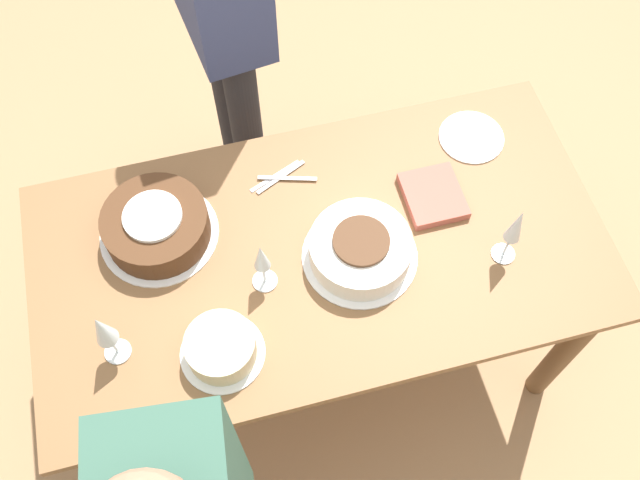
{
  "coord_description": "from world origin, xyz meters",
  "views": [
    {
      "loc": [
        0.23,
        0.88,
        2.48
      ],
      "look_at": [
        0.0,
        0.0,
        0.82
      ],
      "focal_mm": 40.0,
      "sensor_mm": 36.0,
      "label": 1
    }
  ],
  "objects_px": {
    "cake_front_chocolate": "(156,226)",
    "cake_back_decorated": "(221,348)",
    "wine_glass_extra": "(516,228)",
    "wine_glass_near": "(262,260)",
    "cake_center_white": "(360,249)",
    "wine_glass_far": "(103,331)"
  },
  "relations": [
    {
      "from": "cake_front_chocolate",
      "to": "wine_glass_near",
      "type": "xyz_separation_m",
      "value": [
        -0.25,
        0.21,
        0.08
      ]
    },
    {
      "from": "wine_glass_near",
      "to": "cake_back_decorated",
      "type": "bearing_deg",
      "value": 49.13
    },
    {
      "from": "cake_back_decorated",
      "to": "wine_glass_extra",
      "type": "height_order",
      "value": "wine_glass_extra"
    },
    {
      "from": "wine_glass_near",
      "to": "wine_glass_extra",
      "type": "height_order",
      "value": "wine_glass_extra"
    },
    {
      "from": "wine_glass_near",
      "to": "wine_glass_extra",
      "type": "xyz_separation_m",
      "value": [
        -0.64,
        0.08,
        0.02
      ]
    },
    {
      "from": "cake_front_chocolate",
      "to": "cake_back_decorated",
      "type": "bearing_deg",
      "value": 105.04
    },
    {
      "from": "wine_glass_near",
      "to": "wine_glass_far",
      "type": "bearing_deg",
      "value": 13.78
    },
    {
      "from": "wine_glass_extra",
      "to": "wine_glass_near",
      "type": "bearing_deg",
      "value": -7.53
    },
    {
      "from": "wine_glass_extra",
      "to": "cake_center_white",
      "type": "bearing_deg",
      "value": -13.6
    },
    {
      "from": "wine_glass_far",
      "to": "wine_glass_near",
      "type": "bearing_deg",
      "value": -166.22
    },
    {
      "from": "wine_glass_far",
      "to": "cake_center_white",
      "type": "bearing_deg",
      "value": -171.02
    },
    {
      "from": "wine_glass_extra",
      "to": "cake_front_chocolate",
      "type": "bearing_deg",
      "value": -18.46
    },
    {
      "from": "cake_back_decorated",
      "to": "wine_glass_extra",
      "type": "distance_m",
      "value": 0.8
    },
    {
      "from": "cake_center_white",
      "to": "wine_glass_extra",
      "type": "xyz_separation_m",
      "value": [
        -0.38,
        0.09,
        0.1
      ]
    },
    {
      "from": "cake_back_decorated",
      "to": "wine_glass_near",
      "type": "height_order",
      "value": "wine_glass_near"
    },
    {
      "from": "cake_center_white",
      "to": "cake_back_decorated",
      "type": "relative_size",
      "value": 1.45
    },
    {
      "from": "cake_center_white",
      "to": "wine_glass_near",
      "type": "relative_size",
      "value": 1.64
    },
    {
      "from": "cake_center_white",
      "to": "wine_glass_near",
      "type": "distance_m",
      "value": 0.28
    },
    {
      "from": "cake_front_chocolate",
      "to": "wine_glass_extra",
      "type": "height_order",
      "value": "wine_glass_extra"
    },
    {
      "from": "cake_center_white",
      "to": "wine_glass_near",
      "type": "xyz_separation_m",
      "value": [
        0.26,
        0.01,
        0.08
      ]
    },
    {
      "from": "cake_center_white",
      "to": "wine_glass_extra",
      "type": "relative_size",
      "value": 1.41
    },
    {
      "from": "wine_glass_far",
      "to": "wine_glass_extra",
      "type": "distance_m",
      "value": 1.04
    }
  ]
}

